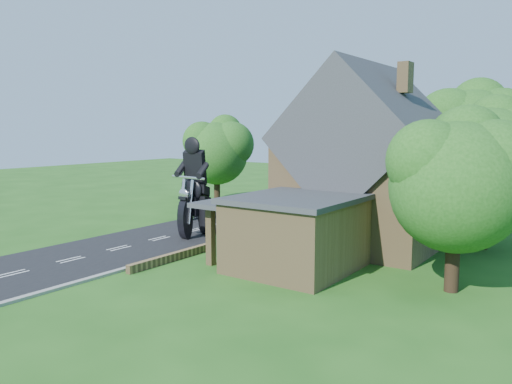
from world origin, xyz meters
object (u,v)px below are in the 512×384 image
Objects in this scene: motorcycle_lead at (196,222)px; annex at (294,231)px; motorcycle_follow at (193,209)px; garden_wall at (266,230)px; house at (367,168)px.

annex is at bearing 169.80° from motorcycle_lead.
annex reaches higher than motorcycle_follow.
garden_wall is 7.05m from motorcycle_follow.
annex is (-0.62, -6.80, -2.58)m from house.
motorcycle_follow is at bearing 173.15° from garden_wall.
house is at bearing -177.76° from motorcycle_follow.
motorcycle_follow is (-4.16, 4.22, -0.14)m from motorcycle_lead.
house is at bearing 9.17° from garden_wall.
house is (6.19, 1.00, 4.14)m from garden_wall.
annex is 4.29× the size of motorcycle_follow.
house reaches higher than motorcycle_lead.
motorcycle_follow is at bearing -39.57° from motorcycle_lead.
annex is (5.57, -5.80, 1.57)m from garden_wall.
garden_wall is at bearing 133.84° from annex.
motorcycle_follow is (-12.54, 6.64, -1.00)m from annex.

